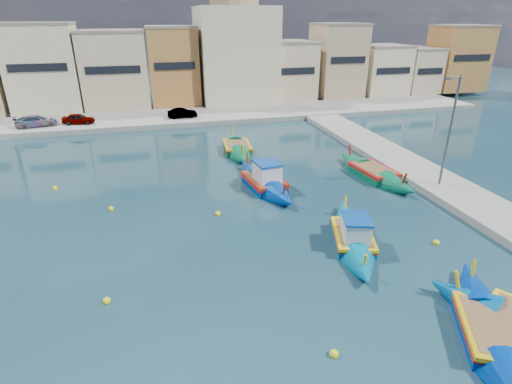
{
  "coord_description": "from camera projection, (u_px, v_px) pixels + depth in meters",
  "views": [
    {
      "loc": [
        -1.78,
        -16.03,
        11.51
      ],
      "look_at": [
        4.0,
        6.0,
        1.4
      ],
      "focal_mm": 28.0,
      "sensor_mm": 36.0,
      "label": 1
    }
  ],
  "objects": [
    {
      "name": "ground",
      "position": [
        207.0,
        276.0,
        19.25
      ],
      "size": [
        160.0,
        160.0,
        0.0
      ],
      "primitive_type": "plane",
      "color": "#122B36",
      "rests_on": "ground"
    },
    {
      "name": "quay_street_lamp",
      "position": [
        449.0,
        132.0,
        26.84
      ],
      "size": [
        1.18,
        0.16,
        8.0
      ],
      "color": "#595B60",
      "rests_on": "ground"
    },
    {
      "name": "mooring_buoys",
      "position": [
        207.0,
        217.0,
        24.64
      ],
      "size": [
        22.07,
        27.08,
        0.36
      ],
      "color": "yellow",
      "rests_on": "ground"
    },
    {
      "name": "luzzu_green",
      "position": [
        237.0,
        149.0,
        36.62
      ],
      "size": [
        2.95,
        8.91,
        2.76
      ],
      "color": "#0A7045",
      "rests_on": "ground"
    },
    {
      "name": "luzzu_blue_cabin",
      "position": [
        264.0,
        182.0,
        28.96
      ],
      "size": [
        3.47,
        9.32,
        3.22
      ],
      "color": "#0039A1",
      "rests_on": "ground"
    },
    {
      "name": "luzzu_cyan_mid",
      "position": [
        373.0,
        174.0,
        30.85
      ],
      "size": [
        3.27,
        9.6,
        2.78
      ],
      "color": "#0A6D49",
      "rests_on": "ground"
    },
    {
      "name": "church_block",
      "position": [
        235.0,
        40.0,
        53.52
      ],
      "size": [
        10.0,
        10.0,
        19.1
      ],
      "color": "beige",
      "rests_on": "ground"
    },
    {
      "name": "luzzu_blue_south",
      "position": [
        491.0,
        334.0,
        15.34
      ],
      "size": [
        6.14,
        9.1,
        2.65
      ],
      "color": "#0034A0",
      "rests_on": "ground"
    },
    {
      "name": "parked_cars",
      "position": [
        86.0,
        118.0,
        43.68
      ],
      "size": [
        19.35,
        2.62,
        1.2
      ],
      "color": "#4C1919",
      "rests_on": "north_quay"
    },
    {
      "name": "north_townhouses",
      "position": [
        212.0,
        68.0,
        53.57
      ],
      "size": [
        83.2,
        7.87,
        10.19
      ],
      "color": "beige",
      "rests_on": "ground"
    },
    {
      "name": "luzzu_turquoise_cabin",
      "position": [
        353.0,
        238.0,
        21.83
      ],
      "size": [
        4.62,
        9.03,
        2.85
      ],
      "color": "#00739A",
      "rests_on": "ground"
    },
    {
      "name": "north_quay",
      "position": [
        168.0,
        118.0,
        47.42
      ],
      "size": [
        80.0,
        8.0,
        0.6
      ],
      "primitive_type": "cube",
      "color": "gray",
      "rests_on": "ground"
    }
  ]
}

